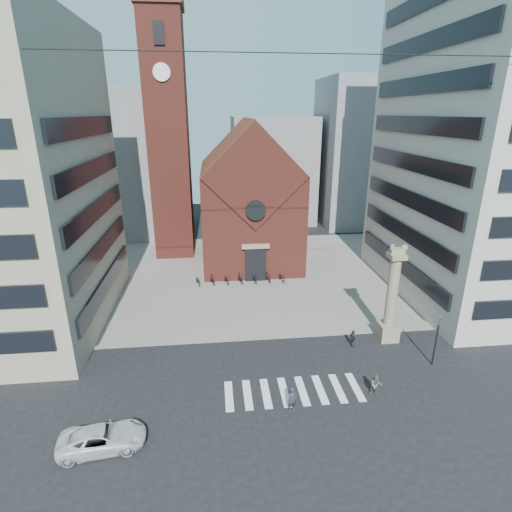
% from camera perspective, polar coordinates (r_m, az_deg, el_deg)
% --- Properties ---
extents(ground, '(120.00, 120.00, 0.00)m').
position_cam_1_polar(ground, '(32.23, 3.27, -15.50)').
color(ground, black).
rests_on(ground, ground).
extents(piazza, '(46.00, 30.00, 0.05)m').
position_cam_1_polar(piazza, '(48.82, -0.31, -2.56)').
color(piazza, gray).
rests_on(piazza, ground).
extents(zebra_crossing, '(10.20, 3.20, 0.01)m').
position_cam_1_polar(zebra_crossing, '(29.96, 5.34, -18.69)').
color(zebra_crossing, white).
rests_on(zebra_crossing, ground).
extents(church, '(12.00, 16.65, 18.00)m').
position_cam_1_polar(church, '(52.24, -1.01, 8.08)').
color(church, maroon).
rests_on(church, ground).
extents(campanile, '(5.50, 5.50, 31.20)m').
position_cam_1_polar(campanile, '(54.25, -12.40, 16.35)').
color(campanile, maroon).
rests_on(campanile, ground).
extents(building_right, '(18.00, 22.00, 32.00)m').
position_cam_1_polar(building_right, '(47.54, 31.83, 13.82)').
color(building_right, '#AFA99F').
rests_on(building_right, ground).
extents(bg_block_left, '(16.00, 14.00, 22.00)m').
position_cam_1_polar(bg_block_left, '(68.11, -19.67, 12.29)').
color(bg_block_left, gray).
rests_on(bg_block_left, ground).
extents(bg_block_mid, '(14.00, 12.00, 18.00)m').
position_cam_1_polar(bg_block_mid, '(72.33, 2.36, 12.17)').
color(bg_block_mid, gray).
rests_on(bg_block_mid, ground).
extents(bg_block_right, '(16.00, 14.00, 24.00)m').
position_cam_1_polar(bg_block_right, '(73.22, 15.62, 13.94)').
color(bg_block_right, gray).
rests_on(bg_block_right, ground).
extents(lion_column, '(1.63, 1.60, 8.68)m').
position_cam_1_polar(lion_column, '(35.75, 18.72, -6.40)').
color(lion_column, gray).
rests_on(lion_column, ground).
extents(traffic_light, '(0.13, 0.16, 4.30)m').
position_cam_1_polar(traffic_light, '(34.09, 24.35, -10.76)').
color(traffic_light, black).
rests_on(traffic_light, ground).
extents(white_car, '(5.19, 2.89, 1.37)m').
position_cam_1_polar(white_car, '(27.15, -21.09, -23.13)').
color(white_car, silver).
rests_on(white_car, ground).
extents(pedestrian_0, '(0.73, 0.57, 1.77)m').
position_cam_1_polar(pedestrian_0, '(27.90, 5.21, -19.74)').
color(pedestrian_0, '#2E2939').
rests_on(pedestrian_0, ground).
extents(pedestrian_1, '(0.91, 0.78, 1.63)m').
position_cam_1_polar(pedestrian_1, '(30.23, 16.74, -17.23)').
color(pedestrian_1, '#655751').
rests_on(pedestrian_1, ground).
extents(pedestrian_2, '(0.48, 0.94, 1.53)m').
position_cam_1_polar(pedestrian_2, '(35.12, 13.66, -11.36)').
color(pedestrian_2, '#2C2B33').
rests_on(pedestrian_2, ground).
extents(scooter_0, '(1.14, 2.03, 1.01)m').
position_cam_1_polar(scooter_0, '(46.06, -8.27, -3.48)').
color(scooter_0, black).
rests_on(scooter_0, piazza).
extents(scooter_1, '(0.99, 1.93, 1.12)m').
position_cam_1_polar(scooter_1, '(45.99, -6.27, -3.35)').
color(scooter_1, black).
rests_on(scooter_1, piazza).
extents(scooter_2, '(1.14, 2.03, 1.01)m').
position_cam_1_polar(scooter_2, '(46.02, -4.26, -3.34)').
color(scooter_2, black).
rests_on(scooter_2, piazza).
extents(scooter_3, '(0.99, 1.93, 1.12)m').
position_cam_1_polar(scooter_3, '(46.07, -2.27, -3.20)').
color(scooter_3, black).
rests_on(scooter_3, piazza).
extents(scooter_4, '(1.14, 2.03, 1.01)m').
position_cam_1_polar(scooter_4, '(46.21, -0.28, -3.18)').
color(scooter_4, black).
rests_on(scooter_4, piazza).
extents(scooter_5, '(0.99, 1.93, 1.12)m').
position_cam_1_polar(scooter_5, '(46.37, 1.70, -3.03)').
color(scooter_5, black).
rests_on(scooter_5, piazza).
extents(scooter_6, '(1.14, 2.03, 1.01)m').
position_cam_1_polar(scooter_6, '(46.63, 3.66, -3.01)').
color(scooter_6, black).
rests_on(scooter_6, piazza).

